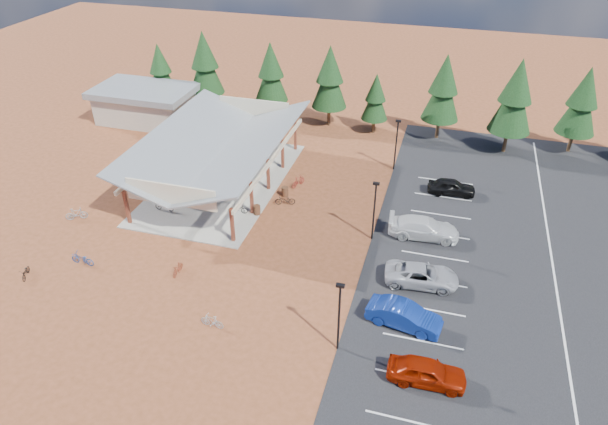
# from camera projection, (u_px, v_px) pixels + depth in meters

# --- Properties ---
(ground) EXTENTS (140.00, 140.00, 0.00)m
(ground) POSITION_uv_depth(u_px,v_px,m) (304.00, 243.00, 42.53)
(ground) COLOR brown
(ground) RESTS_ON ground
(asphalt_lot) EXTENTS (27.00, 44.00, 0.04)m
(asphalt_lot) POSITION_uv_depth(u_px,v_px,m) (552.00, 260.00, 40.64)
(asphalt_lot) COLOR black
(asphalt_lot) RESTS_ON ground
(concrete_pad) EXTENTS (10.60, 18.60, 0.10)m
(concrete_pad) POSITION_uv_depth(u_px,v_px,m) (222.00, 182.00, 50.47)
(concrete_pad) COLOR gray
(concrete_pad) RESTS_ON ground
(bike_pavilion) EXTENTS (11.65, 19.40, 4.97)m
(bike_pavilion) POSITION_uv_depth(u_px,v_px,m) (219.00, 145.00, 48.41)
(bike_pavilion) COLOR maroon
(bike_pavilion) RESTS_ON concrete_pad
(outbuilding) EXTENTS (11.00, 7.00, 3.90)m
(outbuilding) POSITION_uv_depth(u_px,v_px,m) (146.00, 104.00, 61.50)
(outbuilding) COLOR #ADA593
(outbuilding) RESTS_ON ground
(lamp_post_0) EXTENTS (0.50, 0.25, 5.14)m
(lamp_post_0) POSITION_uv_depth(u_px,v_px,m) (339.00, 313.00, 31.69)
(lamp_post_0) COLOR black
(lamp_post_0) RESTS_ON ground
(lamp_post_1) EXTENTS (0.50, 0.25, 5.14)m
(lamp_post_1) POSITION_uv_depth(u_px,v_px,m) (374.00, 207.00, 41.36)
(lamp_post_1) COLOR black
(lamp_post_1) RESTS_ON ground
(lamp_post_2) EXTENTS (0.50, 0.25, 5.14)m
(lamp_post_2) POSITION_uv_depth(u_px,v_px,m) (396.00, 142.00, 51.02)
(lamp_post_2) COLOR black
(lamp_post_2) RESTS_ON ground
(trash_bin_0) EXTENTS (0.60, 0.60, 0.90)m
(trash_bin_0) POSITION_uv_depth(u_px,v_px,m) (257.00, 210.00, 45.64)
(trash_bin_0) COLOR #492B1A
(trash_bin_0) RESTS_ON ground
(trash_bin_1) EXTENTS (0.60, 0.60, 0.90)m
(trash_bin_1) POSITION_uv_depth(u_px,v_px,m) (285.00, 192.00, 48.21)
(trash_bin_1) COLOR #492B1A
(trash_bin_1) RESTS_ON ground
(pine_0) EXTENTS (3.31, 3.31, 7.71)m
(pine_0) POSITION_uv_depth(u_px,v_px,m) (160.00, 69.00, 63.44)
(pine_0) COLOR #382314
(pine_0) RESTS_ON ground
(pine_1) EXTENTS (4.04, 4.04, 9.42)m
(pine_1) POSITION_uv_depth(u_px,v_px,m) (205.00, 63.00, 61.92)
(pine_1) COLOR #382314
(pine_1) RESTS_ON ground
(pine_2) EXTENTS (3.75, 3.75, 8.73)m
(pine_2) POSITION_uv_depth(u_px,v_px,m) (271.00, 72.00, 60.51)
(pine_2) COLOR #382314
(pine_2) RESTS_ON ground
(pine_3) EXTENTS (3.86, 3.86, 9.00)m
(pine_3) POSITION_uv_depth(u_px,v_px,m) (330.00, 78.00, 58.60)
(pine_3) COLOR #382314
(pine_3) RESTS_ON ground
(pine_4) EXTENTS (2.85, 2.85, 6.65)m
(pine_4) POSITION_uv_depth(u_px,v_px,m) (376.00, 97.00, 57.64)
(pine_4) COLOR #382314
(pine_4) RESTS_ON ground
(pine_5) EXTENTS (3.92, 3.92, 9.14)m
(pine_5) POSITION_uv_depth(u_px,v_px,m) (443.00, 88.00, 55.64)
(pine_5) COLOR #382314
(pine_5) RESTS_ON ground
(pine_6) EXTENTS (4.17, 4.17, 9.72)m
(pine_6) POSITION_uv_depth(u_px,v_px,m) (515.00, 97.00, 52.65)
(pine_6) COLOR #382314
(pine_6) RESTS_ON ground
(pine_7) EXTENTS (3.83, 3.83, 8.91)m
(pine_7) POSITION_uv_depth(u_px,v_px,m) (582.00, 101.00, 52.93)
(pine_7) COLOR #382314
(pine_7) RESTS_ON ground
(bike_0) EXTENTS (1.71, 0.64, 0.89)m
(bike_0) POSITION_uv_depth(u_px,v_px,m) (164.00, 206.00, 46.05)
(bike_0) COLOR black
(bike_0) RESTS_ON concrete_pad
(bike_1) EXTENTS (1.71, 0.77, 0.99)m
(bike_1) POSITION_uv_depth(u_px,v_px,m) (199.00, 186.00, 48.83)
(bike_1) COLOR gray
(bike_1) RESTS_ON concrete_pad
(bike_2) EXTENTS (1.91, 0.85, 0.97)m
(bike_2) POSITION_uv_depth(u_px,v_px,m) (203.00, 163.00, 52.50)
(bike_2) COLOR navy
(bike_2) RESTS_ON concrete_pad
(bike_3) EXTENTS (1.78, 0.54, 1.06)m
(bike_3) POSITION_uv_depth(u_px,v_px,m) (220.00, 146.00, 55.60)
(bike_3) COLOR maroon
(bike_3) RESTS_ON concrete_pad
(bike_4) EXTENTS (1.72, 0.94, 0.86)m
(bike_4) POSITION_uv_depth(u_px,v_px,m) (238.00, 209.00, 45.67)
(bike_4) COLOR black
(bike_4) RESTS_ON concrete_pad
(bike_5) EXTENTS (1.68, 0.55, 0.99)m
(bike_5) POSITION_uv_depth(u_px,v_px,m) (217.00, 195.00, 47.41)
(bike_5) COLOR gray
(bike_5) RESTS_ON concrete_pad
(bike_6) EXTENTS (1.82, 0.90, 0.92)m
(bike_6) POSITION_uv_depth(u_px,v_px,m) (231.00, 176.00, 50.33)
(bike_6) COLOR navy
(bike_6) RESTS_ON concrete_pad
(bike_7) EXTENTS (1.62, 0.76, 0.94)m
(bike_7) POSITION_uv_depth(u_px,v_px,m) (262.00, 150.00, 54.96)
(bike_7) COLOR maroon
(bike_7) RESTS_ON concrete_pad
(bike_8) EXTENTS (1.12, 1.61, 0.80)m
(bike_8) POSITION_uv_depth(u_px,v_px,m) (26.00, 272.00, 38.84)
(bike_8) COLOR black
(bike_8) RESTS_ON ground
(bike_9) EXTENTS (1.80, 1.32, 1.07)m
(bike_9) POSITION_uv_depth(u_px,v_px,m) (76.00, 214.00, 45.02)
(bike_9) COLOR gray
(bike_9) RESTS_ON ground
(bike_10) EXTENTS (1.91, 0.73, 0.99)m
(bike_10) POSITION_uv_depth(u_px,v_px,m) (82.00, 259.00, 39.98)
(bike_10) COLOR navy
(bike_10) RESTS_ON ground
(bike_11) EXTENTS (0.42, 1.47, 0.88)m
(bike_11) POSITION_uv_depth(u_px,v_px,m) (178.00, 269.00, 39.11)
(bike_11) COLOR maroon
(bike_11) RESTS_ON ground
(bike_13) EXTENTS (1.65, 0.58, 0.97)m
(bike_13) POSITION_uv_depth(u_px,v_px,m) (212.00, 321.00, 34.59)
(bike_13) COLOR #9FA4A8
(bike_13) RESTS_ON ground
(bike_15) EXTENTS (1.15, 1.74, 1.02)m
(bike_15) POSITION_uv_depth(u_px,v_px,m) (298.00, 181.00, 49.67)
(bike_15) COLOR maroon
(bike_15) RESTS_ON ground
(bike_16) EXTENTS (1.86, 1.13, 0.92)m
(bike_16) POSITION_uv_depth(u_px,v_px,m) (285.00, 200.00, 46.99)
(bike_16) COLOR black
(bike_16) RESTS_ON ground
(car_0) EXTENTS (4.54, 1.98, 1.53)m
(car_0) POSITION_uv_depth(u_px,v_px,m) (427.00, 372.00, 30.76)
(car_0) COLOR #861602
(car_0) RESTS_ON asphalt_lot
(car_1) EXTENTS (5.01, 2.42, 1.58)m
(car_1) POSITION_uv_depth(u_px,v_px,m) (404.00, 316.00, 34.52)
(car_1) COLOR navy
(car_1) RESTS_ON asphalt_lot
(car_2) EXTENTS (5.36, 2.86, 1.43)m
(car_2) POSITION_uv_depth(u_px,v_px,m) (422.00, 275.00, 38.01)
(car_2) COLOR #A1A2A9
(car_2) RESTS_ON asphalt_lot
(car_3) EXTENTS (5.69, 2.67, 1.61)m
(car_3) POSITION_uv_depth(u_px,v_px,m) (424.00, 228.00, 42.76)
(car_3) COLOR silver
(car_3) RESTS_ON asphalt_lot
(car_4) EXTENTS (4.31, 2.10, 1.42)m
(car_4) POSITION_uv_depth(u_px,v_px,m) (452.00, 187.00, 48.34)
(car_4) COLOR black
(car_4) RESTS_ON asphalt_lot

